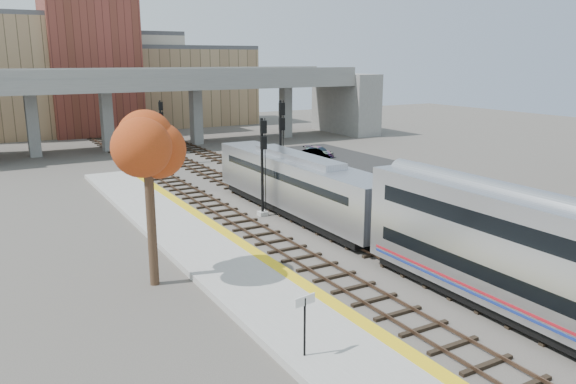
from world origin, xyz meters
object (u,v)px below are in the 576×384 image
car_b (315,155)px  car_c (319,152)px  locomotive (297,183)px  signal_mast_near (263,169)px  car_a (305,158)px  signal_mast_mid (281,148)px  signal_mast_far (162,134)px  tree (147,156)px

car_b → car_c: 3.05m
locomotive → signal_mast_near: (-2.10, 1.06, 1.02)m
car_a → signal_mast_near: bearing=-130.5°
signal_mast_mid → car_c: bearing=47.5°
signal_mast_near → car_b: bearing=48.1°
signal_mast_near → signal_mast_mid: 6.36m
signal_mast_far → car_c: signal_mast_far is taller
signal_mast_near → locomotive: bearing=-26.9°
signal_mast_far → car_a: (12.46, -7.77, -2.44)m
locomotive → car_a: locomotive is taller
signal_mast_near → car_b: signal_mast_near is taller
signal_mast_far → car_a: bearing=-32.0°
signal_mast_mid → signal_mast_near: bearing=-130.3°
signal_mast_far → car_b: bearing=-24.7°
locomotive → car_c: (14.27, 19.32, -1.69)m
locomotive → tree: size_ratio=2.25×
locomotive → tree: (-12.19, -7.10, 4.00)m
signal_mast_near → car_b: (14.35, 15.97, -2.63)m
signal_mast_near → tree: bearing=-141.0°
signal_mast_mid → tree: tree is taller
locomotive → car_c: bearing=53.5°
car_a → car_b: 2.23m
locomotive → signal_mast_far: (-2.10, 23.63, 0.84)m
tree → signal_mast_near: bearing=39.0°
signal_mast_near → car_a: 19.52m
signal_mast_mid → car_c: size_ratio=1.99×
signal_mast_far → tree: tree is taller
signal_mast_near → car_c: size_ratio=1.80×
locomotive → signal_mast_mid: 6.41m
signal_mast_mid → car_a: size_ratio=1.99×
locomotive → tree: tree is taller
signal_mast_far → car_a: size_ratio=1.73×
car_a → tree: bearing=-134.9°
car_b → car_c: bearing=41.7°
locomotive → car_a: size_ratio=5.07×
car_a → car_b: car_a is taller
signal_mast_far → signal_mast_near: bearing=-90.0°
signal_mast_mid → car_c: signal_mast_mid is taller
locomotive → signal_mast_near: size_ratio=2.82×
car_a → car_c: car_a is taller
car_b → signal_mast_far: bearing=148.6°
locomotive → car_a: bearing=56.9°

